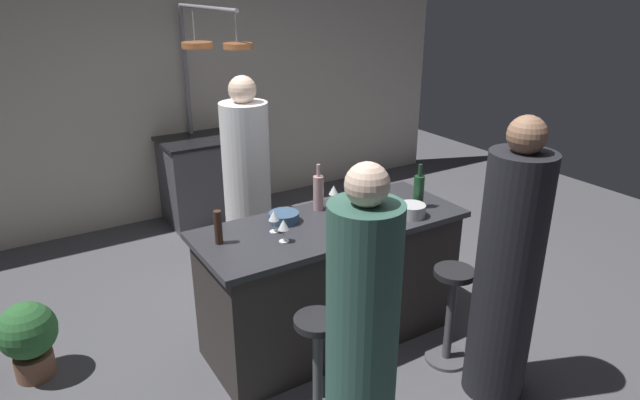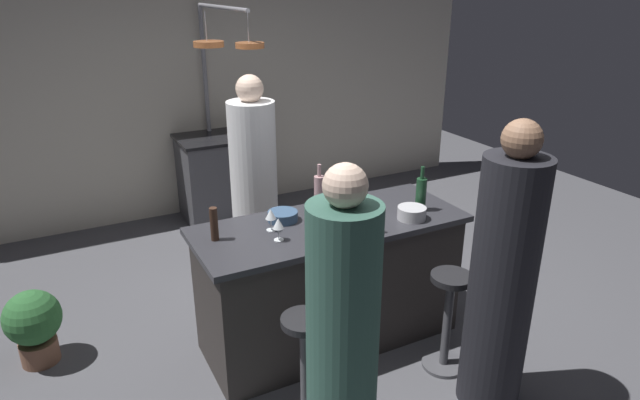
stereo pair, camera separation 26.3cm
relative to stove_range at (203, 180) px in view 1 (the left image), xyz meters
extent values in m
plane|color=#4C4C51|center=(0.00, -2.45, -0.45)|extent=(9.00, 9.00, 0.00)
cube|color=beige|center=(0.00, 0.40, 0.85)|extent=(6.40, 0.16, 2.60)
cube|color=#332D2B|center=(0.00, -2.45, -0.02)|extent=(1.72, 0.66, 0.86)
cube|color=#2D2D33|center=(0.00, -2.45, 0.43)|extent=(1.80, 0.72, 0.04)
cube|color=#47474C|center=(0.00, 0.00, -0.02)|extent=(0.76, 0.60, 0.86)
cube|color=black|center=(0.00, 0.00, 0.43)|extent=(0.80, 0.64, 0.03)
cylinder|color=white|center=(-0.16, -1.48, 0.32)|extent=(0.37, 0.37, 1.53)
sphere|color=beige|center=(-0.16, -1.48, 1.18)|extent=(0.21, 0.21, 0.21)
cylinder|color=#4C4C51|center=(0.52, -3.07, -0.43)|extent=(0.28, 0.28, 0.02)
cylinder|color=#4C4C51|center=(0.52, -3.07, -0.11)|extent=(0.06, 0.06, 0.62)
cylinder|color=black|center=(0.52, -3.07, 0.21)|extent=(0.26, 0.26, 0.04)
cylinder|color=black|center=(0.56, -3.42, 0.32)|extent=(0.36, 0.36, 1.53)
sphere|color=#8C664C|center=(0.56, -3.42, 1.18)|extent=(0.21, 0.21, 0.21)
cylinder|color=#4C4C51|center=(-0.49, -3.07, -0.11)|extent=(0.06, 0.06, 0.62)
cylinder|color=black|center=(-0.49, -3.07, 0.21)|extent=(0.26, 0.26, 0.04)
cylinder|color=#33594C|center=(-0.47, -3.44, 0.29)|extent=(0.35, 0.35, 1.47)
sphere|color=beige|center=(-0.47, -3.44, 1.11)|extent=(0.20, 0.20, 0.20)
cylinder|color=gray|center=(0.00, 0.25, 0.63)|extent=(0.04, 0.04, 2.15)
cylinder|color=gray|center=(0.00, -0.42, 1.70)|extent=(0.04, 1.34, 0.04)
cylinder|color=#B26638|center=(-0.30, -0.98, 1.46)|extent=(0.24, 0.24, 0.04)
cylinder|color=gray|center=(-0.30, -0.94, 1.58)|extent=(0.01, 0.01, 0.24)
cylinder|color=#B26638|center=(0.05, -0.96, 1.43)|extent=(0.24, 0.24, 0.04)
cylinder|color=gray|center=(0.05, -0.94, 1.57)|extent=(0.01, 0.01, 0.27)
cylinder|color=brown|center=(-1.84, -1.80, -0.37)|extent=(0.24, 0.24, 0.16)
sphere|color=#2D6633|center=(-1.84, -1.80, -0.11)|extent=(0.36, 0.36, 0.36)
cylinder|color=#382319|center=(-0.75, -2.37, 0.56)|extent=(0.05, 0.05, 0.21)
cylinder|color=#193D23|center=(0.64, -2.56, 0.57)|extent=(0.07, 0.07, 0.23)
cylinder|color=#193D23|center=(0.64, -2.56, 0.72)|extent=(0.03, 0.03, 0.08)
cylinder|color=brown|center=(0.10, -2.70, 0.55)|extent=(0.07, 0.07, 0.20)
cylinder|color=brown|center=(0.10, -2.70, 0.70)|extent=(0.03, 0.03, 0.08)
cylinder|color=#B78C8E|center=(0.03, -2.23, 0.57)|extent=(0.07, 0.07, 0.24)
cylinder|color=#B78C8E|center=(0.03, -2.23, 0.74)|extent=(0.03, 0.03, 0.08)
cylinder|color=silver|center=(-0.41, -2.55, 0.46)|extent=(0.06, 0.06, 0.01)
cylinder|color=silver|center=(-0.41, -2.55, 0.50)|extent=(0.01, 0.01, 0.07)
cone|color=silver|center=(-0.41, -2.55, 0.57)|extent=(0.07, 0.07, 0.06)
cylinder|color=silver|center=(0.16, -2.22, 0.46)|extent=(0.06, 0.06, 0.01)
cylinder|color=silver|center=(0.16, -2.22, 0.50)|extent=(0.01, 0.01, 0.07)
cone|color=silver|center=(0.16, -2.22, 0.57)|extent=(0.07, 0.07, 0.06)
cylinder|color=silver|center=(-0.40, -2.40, 0.46)|extent=(0.06, 0.06, 0.01)
cylinder|color=silver|center=(-0.40, -2.40, 0.50)|extent=(0.01, 0.01, 0.07)
cone|color=silver|center=(-0.40, -2.40, 0.57)|extent=(0.07, 0.07, 0.06)
cylinder|color=#B7B7BC|center=(0.50, -2.65, 0.49)|extent=(0.19, 0.19, 0.08)
cylinder|color=#334C6B|center=(-0.27, -2.29, 0.49)|extent=(0.20, 0.20, 0.06)
camera|label=1|loc=(-1.80, -5.21, 1.91)|focal=30.96mm
camera|label=2|loc=(-1.58, -5.34, 1.91)|focal=30.96mm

